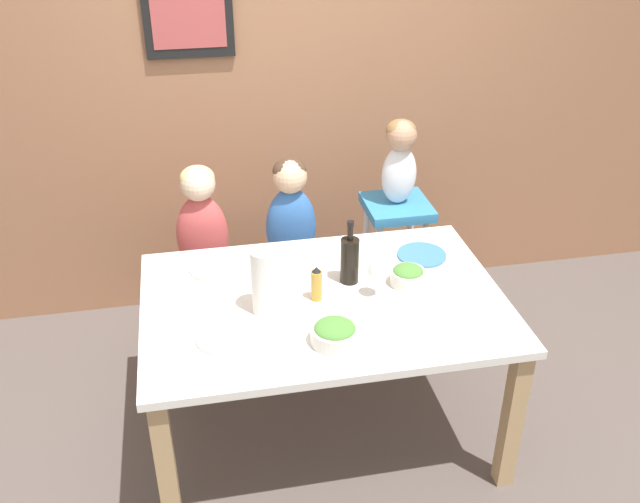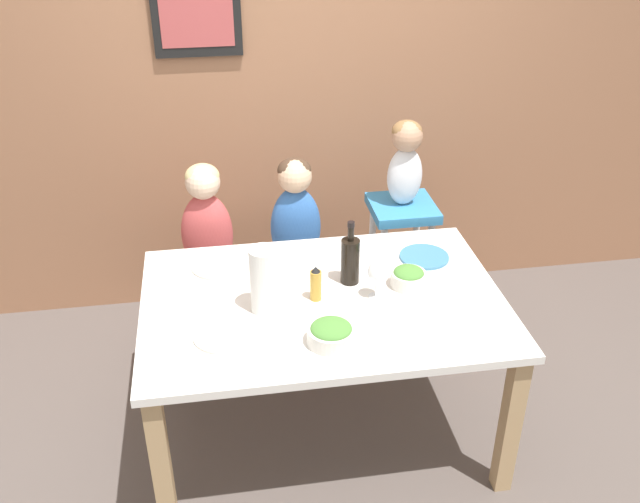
# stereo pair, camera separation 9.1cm
# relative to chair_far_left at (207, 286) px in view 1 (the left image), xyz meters

# --- Properties ---
(ground_plane) EXTENTS (14.00, 14.00, 0.00)m
(ground_plane) POSITION_rel_chair_far_left_xyz_m (0.46, -0.74, -0.38)
(ground_plane) COLOR #564C47
(wall_back) EXTENTS (10.00, 0.09, 2.70)m
(wall_back) POSITION_rel_chair_far_left_xyz_m (0.46, 0.50, 0.98)
(wall_back) COLOR #9E6B4C
(wall_back) RESTS_ON ground_plane
(dining_table) EXTENTS (1.49, 1.02, 0.72)m
(dining_table) POSITION_rel_chair_far_left_xyz_m (0.46, -0.74, 0.26)
(dining_table) COLOR white
(dining_table) RESTS_ON ground_plane
(chair_far_left) EXTENTS (0.38, 0.39, 0.45)m
(chair_far_left) POSITION_rel_chair_far_left_xyz_m (0.00, 0.00, 0.00)
(chair_far_left) COLOR silver
(chair_far_left) RESTS_ON ground_plane
(chair_far_center) EXTENTS (0.38, 0.39, 0.45)m
(chair_far_center) POSITION_rel_chair_far_left_xyz_m (0.44, 0.00, 0.00)
(chair_far_center) COLOR silver
(chair_far_center) RESTS_ON ground_plane
(chair_right_highchair) EXTENTS (0.33, 0.33, 0.76)m
(chair_right_highchair) POSITION_rel_chair_far_left_xyz_m (1.00, 0.00, 0.20)
(chair_right_highchair) COLOR silver
(chair_right_highchair) RESTS_ON ground_plane
(person_child_left) EXTENTS (0.25, 0.17, 0.59)m
(person_child_left) POSITION_rel_chair_far_left_xyz_m (-0.00, 0.00, 0.38)
(person_child_left) COLOR #C64C4C
(person_child_left) RESTS_ON chair_far_left
(person_child_center) EXTENTS (0.25, 0.17, 0.59)m
(person_child_center) POSITION_rel_chair_far_left_xyz_m (0.44, 0.00, 0.38)
(person_child_center) COLOR #3366B2
(person_child_center) RESTS_ON chair_far_center
(person_baby_right) EXTENTS (0.18, 0.16, 0.44)m
(person_baby_right) POSITION_rel_chair_far_left_xyz_m (1.00, 0.00, 0.64)
(person_baby_right) COLOR silver
(person_baby_right) RESTS_ON chair_right_highchair
(wine_bottle) EXTENTS (0.08, 0.08, 0.29)m
(wine_bottle) POSITION_rel_chair_far_left_xyz_m (0.60, -0.63, 0.46)
(wine_bottle) COLOR black
(wine_bottle) RESTS_ON dining_table
(paper_towel_roll) EXTENTS (0.12, 0.12, 0.28)m
(paper_towel_roll) POSITION_rel_chair_far_left_xyz_m (0.22, -0.78, 0.49)
(paper_towel_roll) COLOR white
(paper_towel_roll) RESTS_ON dining_table
(wine_glass_near) EXTENTS (0.07, 0.07, 0.17)m
(wine_glass_near) POSITION_rel_chair_far_left_xyz_m (0.68, -0.76, 0.46)
(wine_glass_near) COLOR white
(wine_glass_near) RESTS_ON dining_table
(salad_bowl_large) EXTENTS (0.18, 0.18, 0.09)m
(salad_bowl_large) POSITION_rel_chair_far_left_xyz_m (0.44, -1.04, 0.39)
(salad_bowl_large) COLOR silver
(salad_bowl_large) RESTS_ON dining_table
(salad_bowl_small) EXTENTS (0.15, 0.15, 0.09)m
(salad_bowl_small) POSITION_rel_chair_far_left_xyz_m (0.83, -0.70, 0.39)
(salad_bowl_small) COLOR silver
(salad_bowl_small) RESTS_ON dining_table
(dinner_plate_front_left) EXTENTS (0.22, 0.22, 0.01)m
(dinner_plate_front_left) POSITION_rel_chair_far_left_xyz_m (0.04, -0.94, 0.35)
(dinner_plate_front_left) COLOR silver
(dinner_plate_front_left) RESTS_ON dining_table
(dinner_plate_back_left) EXTENTS (0.22, 0.22, 0.01)m
(dinner_plate_back_left) POSITION_rel_chair_far_left_xyz_m (0.04, -0.42, 0.35)
(dinner_plate_back_left) COLOR silver
(dinner_plate_back_left) RESTS_ON dining_table
(dinner_plate_back_right) EXTENTS (0.22, 0.22, 0.01)m
(dinner_plate_back_right) POSITION_rel_chair_far_left_xyz_m (0.97, -0.49, 0.35)
(dinner_plate_back_right) COLOR teal
(dinner_plate_back_right) RESTS_ON dining_table
(condiment_bottle_hot_sauce) EXTENTS (0.05, 0.05, 0.16)m
(condiment_bottle_hot_sauce) POSITION_rel_chair_far_left_xyz_m (0.43, -0.74, 0.42)
(condiment_bottle_hot_sauce) COLOR #BC8E33
(condiment_bottle_hot_sauce) RESTS_ON dining_table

